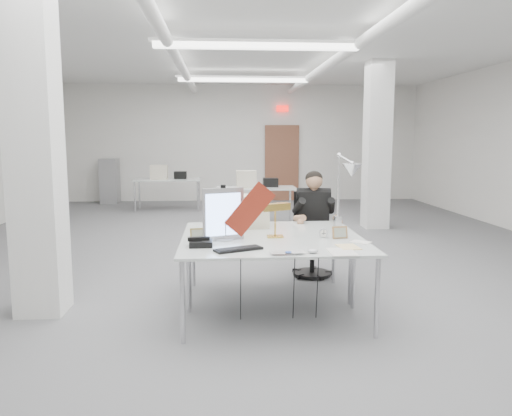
{
  "coord_description": "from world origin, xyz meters",
  "views": [
    {
      "loc": [
        -0.5,
        -6.99,
        1.74
      ],
      "look_at": [
        -0.15,
        -2.0,
        1.04
      ],
      "focal_mm": 35.0,
      "sensor_mm": 36.0,
      "label": 1
    }
  ],
  "objects_px": {
    "desk_main": "(276,247)",
    "desk_phone": "(201,243)",
    "laptop": "(288,254)",
    "bankers_lamp": "(275,222)",
    "architect_lamp": "(344,188)",
    "seated_person": "(314,206)",
    "office_chair": "(313,232)",
    "monitor": "(223,214)",
    "beige_monitor": "(250,211)"
  },
  "relations": [
    {
      "from": "desk_main",
      "to": "desk_phone",
      "type": "height_order",
      "value": "desk_phone"
    },
    {
      "from": "desk_main",
      "to": "beige_monitor",
      "type": "bearing_deg",
      "value": 100.86
    },
    {
      "from": "seated_person",
      "to": "office_chair",
      "type": "bearing_deg",
      "value": 97.14
    },
    {
      "from": "desk_phone",
      "to": "architect_lamp",
      "type": "distance_m",
      "value": 1.68
    },
    {
      "from": "bankers_lamp",
      "to": "desk_phone",
      "type": "distance_m",
      "value": 0.83
    },
    {
      "from": "monitor",
      "to": "bankers_lamp",
      "type": "bearing_deg",
      "value": -9.85
    },
    {
      "from": "monitor",
      "to": "desk_phone",
      "type": "distance_m",
      "value": 0.41
    },
    {
      "from": "office_chair",
      "to": "architect_lamp",
      "type": "distance_m",
      "value": 1.16
    },
    {
      "from": "bankers_lamp",
      "to": "desk_phone",
      "type": "bearing_deg",
      "value": -177.26
    },
    {
      "from": "laptop",
      "to": "desk_main",
      "type": "bearing_deg",
      "value": 93.96
    },
    {
      "from": "architect_lamp",
      "to": "seated_person",
      "type": "bearing_deg",
      "value": 91.14
    },
    {
      "from": "desk_phone",
      "to": "laptop",
      "type": "bearing_deg",
      "value": -30.08
    },
    {
      "from": "desk_phone",
      "to": "architect_lamp",
      "type": "relative_size",
      "value": 0.23
    },
    {
      "from": "laptop",
      "to": "desk_phone",
      "type": "bearing_deg",
      "value": 146.57
    },
    {
      "from": "monitor",
      "to": "desk_phone",
      "type": "bearing_deg",
      "value": -148.65
    },
    {
      "from": "monitor",
      "to": "desk_phone",
      "type": "xyz_separation_m",
      "value": [
        -0.21,
        -0.27,
        -0.23
      ]
    },
    {
      "from": "laptop",
      "to": "architect_lamp",
      "type": "relative_size",
      "value": 0.32
    },
    {
      "from": "laptop",
      "to": "architect_lamp",
      "type": "height_order",
      "value": "architect_lamp"
    },
    {
      "from": "desk_main",
      "to": "desk_phone",
      "type": "relative_size",
      "value": 8.52
    },
    {
      "from": "office_chair",
      "to": "bankers_lamp",
      "type": "xyz_separation_m",
      "value": [
        -0.61,
        -1.23,
        0.35
      ]
    },
    {
      "from": "laptop",
      "to": "bankers_lamp",
      "type": "xyz_separation_m",
      "value": [
        -0.03,
        0.79,
        0.15
      ]
    },
    {
      "from": "laptop",
      "to": "beige_monitor",
      "type": "bearing_deg",
      "value": 95.62
    },
    {
      "from": "seated_person",
      "to": "monitor",
      "type": "bearing_deg",
      "value": -124.22
    },
    {
      "from": "bankers_lamp",
      "to": "desk_phone",
      "type": "xyz_separation_m",
      "value": [
        -0.73,
        -0.37,
        -0.13
      ]
    },
    {
      "from": "monitor",
      "to": "laptop",
      "type": "distance_m",
      "value": 0.91
    },
    {
      "from": "office_chair",
      "to": "monitor",
      "type": "distance_m",
      "value": 1.8
    },
    {
      "from": "office_chair",
      "to": "desk_phone",
      "type": "height_order",
      "value": "office_chair"
    },
    {
      "from": "seated_person",
      "to": "laptop",
      "type": "bearing_deg",
      "value": -99.35
    },
    {
      "from": "laptop",
      "to": "bankers_lamp",
      "type": "distance_m",
      "value": 0.8
    },
    {
      "from": "desk_main",
      "to": "bankers_lamp",
      "type": "relative_size",
      "value": 5.64
    },
    {
      "from": "seated_person",
      "to": "architect_lamp",
      "type": "distance_m",
      "value": 0.97
    },
    {
      "from": "desk_main",
      "to": "laptop",
      "type": "relative_size",
      "value": 6.11
    },
    {
      "from": "seated_person",
      "to": "architect_lamp",
      "type": "xyz_separation_m",
      "value": [
        0.15,
        -0.9,
        0.32
      ]
    },
    {
      "from": "desk_phone",
      "to": "beige_monitor",
      "type": "height_order",
      "value": "beige_monitor"
    },
    {
      "from": "desk_main",
      "to": "desk_phone",
      "type": "distance_m",
      "value": 0.7
    },
    {
      "from": "bankers_lamp",
      "to": "seated_person",
      "type": "bearing_deg",
      "value": 38.11
    },
    {
      "from": "desk_main",
      "to": "monitor",
      "type": "height_order",
      "value": "monitor"
    },
    {
      "from": "laptop",
      "to": "architect_lamp",
      "type": "bearing_deg",
      "value": 50.94
    },
    {
      "from": "desk_phone",
      "to": "architect_lamp",
      "type": "bearing_deg",
      "value": 22.44
    },
    {
      "from": "desk_main",
      "to": "architect_lamp",
      "type": "bearing_deg",
      "value": 40.59
    },
    {
      "from": "desk_main",
      "to": "seated_person",
      "type": "height_order",
      "value": "seated_person"
    },
    {
      "from": "seated_person",
      "to": "laptop",
      "type": "distance_m",
      "value": 2.05
    },
    {
      "from": "monitor",
      "to": "beige_monitor",
      "type": "distance_m",
      "value": 0.77
    },
    {
      "from": "bankers_lamp",
      "to": "architect_lamp",
      "type": "bearing_deg",
      "value": -4.4
    },
    {
      "from": "office_chair",
      "to": "beige_monitor",
      "type": "height_order",
      "value": "office_chair"
    },
    {
      "from": "laptop",
      "to": "beige_monitor",
      "type": "distance_m",
      "value": 1.42
    },
    {
      "from": "office_chair",
      "to": "desk_main",
      "type": "bearing_deg",
      "value": -104.35
    },
    {
      "from": "desk_phone",
      "to": "office_chair",
      "type": "bearing_deg",
      "value": 48.91
    },
    {
      "from": "architect_lamp",
      "to": "laptop",
      "type": "bearing_deg",
      "value": -132.82
    },
    {
      "from": "office_chair",
      "to": "architect_lamp",
      "type": "bearing_deg",
      "value": -73.85
    }
  ]
}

